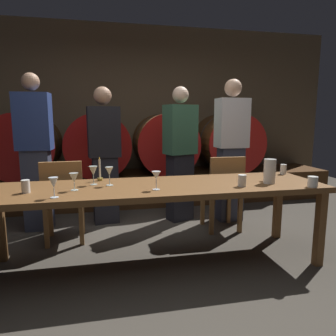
% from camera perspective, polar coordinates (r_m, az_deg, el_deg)
% --- Properties ---
extents(ground_plane, '(9.08, 9.08, 0.00)m').
position_cam_1_polar(ground_plane, '(2.83, -2.01, -18.07)').
color(ground_plane, '#3F3A33').
extents(back_wall, '(6.99, 0.24, 2.78)m').
position_cam_1_polar(back_wall, '(5.27, -7.34, 10.18)').
color(back_wall, brown).
rests_on(back_wall, ground).
extents(barrel_shelf, '(6.29, 0.90, 0.46)m').
position_cam_1_polar(barrel_shelf, '(4.84, -6.54, -3.60)').
color(barrel_shelf, '#4C2D16').
rests_on(barrel_shelf, ground).
extents(wine_barrel_far_left, '(0.92, 0.95, 0.92)m').
position_cam_1_polar(wine_barrel_far_left, '(4.85, -24.99, 3.79)').
color(wine_barrel_far_left, '#513319').
rests_on(wine_barrel_far_left, barrel_shelf).
extents(wine_barrel_center_left, '(0.92, 0.95, 0.92)m').
position_cam_1_polar(wine_barrel_center_left, '(4.72, -12.86, 4.30)').
color(wine_barrel_center_left, '#513319').
rests_on(wine_barrel_center_left, barrel_shelf).
extents(wine_barrel_center_right, '(0.92, 0.95, 0.92)m').
position_cam_1_polar(wine_barrel_center_right, '(4.81, -0.78, 4.61)').
color(wine_barrel_center_right, brown).
rests_on(wine_barrel_center_right, barrel_shelf).
extents(wine_barrel_far_right, '(0.92, 0.95, 0.92)m').
position_cam_1_polar(wine_barrel_far_right, '(5.11, 10.87, 4.72)').
color(wine_barrel_far_right, '#513319').
rests_on(wine_barrel_far_right, barrel_shelf).
extents(dining_table, '(2.94, 0.79, 0.72)m').
position_cam_1_polar(dining_table, '(2.68, -2.00, -4.50)').
color(dining_table, brown).
rests_on(dining_table, ground).
extents(chair_left, '(0.41, 0.41, 0.88)m').
position_cam_1_polar(chair_left, '(3.35, -18.95, -5.28)').
color(chair_left, olive).
rests_on(chair_left, ground).
extents(chair_right, '(0.41, 0.41, 0.88)m').
position_cam_1_polar(chair_right, '(3.58, 10.32, -4.00)').
color(chair_right, olive).
rests_on(chair_right, ground).
extents(guest_far_left, '(0.39, 0.26, 1.80)m').
position_cam_1_polar(guest_far_left, '(3.81, -23.53, 2.81)').
color(guest_far_left, '#33384C').
rests_on(guest_far_left, ground).
extents(guest_center_left, '(0.41, 0.28, 1.67)m').
position_cam_1_polar(guest_center_left, '(3.82, -11.78, 2.46)').
color(guest_center_left, black).
rests_on(guest_center_left, ground).
extents(guest_center_right, '(0.44, 0.35, 1.68)m').
position_cam_1_polar(guest_center_right, '(3.85, 2.27, 2.72)').
color(guest_center_right, black).
rests_on(guest_center_right, ground).
extents(guest_far_right, '(0.39, 0.25, 1.77)m').
position_cam_1_polar(guest_far_right, '(3.91, 11.69, 3.40)').
color(guest_far_right, '#33384C').
rests_on(guest_far_right, ground).
extents(candle_right, '(0.05, 0.05, 0.23)m').
position_cam_1_polar(candle_right, '(2.92, -12.59, -1.06)').
color(candle_right, olive).
rests_on(candle_right, dining_table).
extents(pitcher, '(0.11, 0.11, 0.22)m').
position_cam_1_polar(pitcher, '(2.88, 18.45, -0.56)').
color(pitcher, white).
rests_on(pitcher, dining_table).
extents(wine_glass_far_left, '(0.07, 0.07, 0.15)m').
position_cam_1_polar(wine_glass_far_left, '(2.38, -20.58, -2.68)').
color(wine_glass_far_left, white).
rests_on(wine_glass_far_left, dining_table).
extents(wine_glass_left, '(0.07, 0.07, 0.14)m').
position_cam_1_polar(wine_glass_left, '(2.57, -17.15, -1.84)').
color(wine_glass_left, silver).
rests_on(wine_glass_left, dining_table).
extents(wine_glass_center_left, '(0.07, 0.07, 0.17)m').
position_cam_1_polar(wine_glass_center_left, '(2.74, -13.79, -0.62)').
color(wine_glass_center_left, silver).
rests_on(wine_glass_center_left, dining_table).
extents(wine_glass_center_right, '(0.07, 0.07, 0.16)m').
position_cam_1_polar(wine_glass_center_right, '(2.68, -10.91, -0.69)').
color(wine_glass_center_right, silver).
rests_on(wine_glass_center_right, dining_table).
extents(wine_glass_right, '(0.07, 0.07, 0.15)m').
position_cam_1_polar(wine_glass_right, '(2.48, -2.22, -1.48)').
color(wine_glass_right, white).
rests_on(wine_glass_right, dining_table).
extents(wine_glass_far_right, '(0.07, 0.07, 0.14)m').
position_cam_1_polar(wine_glass_far_right, '(3.01, 18.21, -0.34)').
color(wine_glass_far_right, white).
rests_on(wine_glass_far_right, dining_table).
extents(cup_far_left, '(0.06, 0.06, 0.10)m').
position_cam_1_polar(cup_far_left, '(2.63, -25.05, -3.14)').
color(cup_far_left, white).
rests_on(cup_far_left, dining_table).
extents(cup_center_left, '(0.07, 0.07, 0.10)m').
position_cam_1_polar(cup_center_left, '(2.68, 13.66, -2.31)').
color(cup_center_left, white).
rests_on(cup_center_left, dining_table).
extents(cup_center_right, '(0.08, 0.08, 0.09)m').
position_cam_1_polar(cup_center_right, '(2.86, 25.41, -2.34)').
color(cup_center_right, white).
rests_on(cup_center_right, dining_table).
extents(cup_far_right, '(0.06, 0.06, 0.10)m').
position_cam_1_polar(cup_far_right, '(3.40, 20.73, -0.22)').
color(cup_far_right, white).
rests_on(cup_far_right, dining_table).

